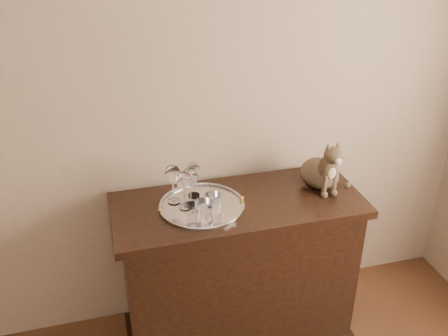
% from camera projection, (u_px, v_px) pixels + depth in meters
% --- Properties ---
extents(wall_back, '(4.00, 0.10, 2.70)m').
position_uv_depth(wall_back, '(94.00, 91.00, 2.26)').
color(wall_back, tan).
rests_on(wall_back, ground).
extents(sideboard, '(1.20, 0.50, 0.85)m').
position_uv_depth(sideboard, '(237.00, 272.00, 2.57)').
color(sideboard, black).
rests_on(sideboard, ground).
extents(tray, '(0.40, 0.40, 0.01)m').
position_uv_depth(tray, '(202.00, 207.00, 2.32)').
color(tray, silver).
rests_on(tray, sideboard).
extents(wine_glass_a, '(0.07, 0.07, 0.20)m').
position_uv_depth(wine_glass_a, '(173.00, 184.00, 2.31)').
color(wine_glass_a, silver).
rests_on(wine_glass_a, tray).
extents(wine_glass_b, '(0.07, 0.07, 0.18)m').
position_uv_depth(wine_glass_b, '(193.00, 179.00, 2.36)').
color(wine_glass_b, silver).
rests_on(wine_glass_b, tray).
extents(wine_glass_c, '(0.07, 0.07, 0.19)m').
position_uv_depth(wine_glass_c, '(184.00, 190.00, 2.27)').
color(wine_glass_c, silver).
rests_on(wine_glass_c, tray).
extents(wine_glass_d, '(0.07, 0.07, 0.20)m').
position_uv_depth(wine_glass_d, '(190.00, 187.00, 2.28)').
color(wine_glass_d, white).
rests_on(wine_glass_d, tray).
extents(tumbler_a, '(0.07, 0.07, 0.08)m').
position_uv_depth(tumbler_a, '(213.00, 203.00, 2.27)').
color(tumbler_a, white).
rests_on(tumbler_a, tray).
extents(tumbler_b, '(0.08, 0.08, 0.09)m').
position_uv_depth(tumbler_b, '(204.00, 210.00, 2.21)').
color(tumbler_b, white).
rests_on(tumbler_b, tray).
extents(cat, '(0.30, 0.28, 0.28)m').
position_uv_depth(cat, '(321.00, 160.00, 2.44)').
color(cat, '#4A3C2C').
rests_on(cat, sideboard).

